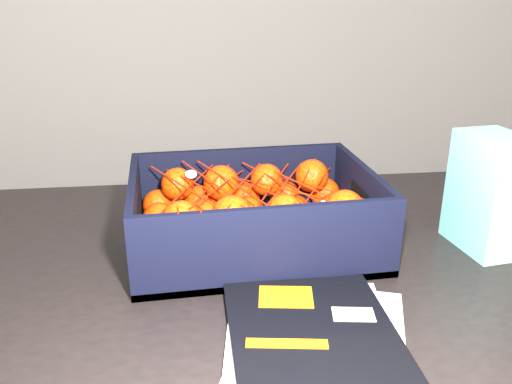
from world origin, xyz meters
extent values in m
cube|color=black|center=(-0.22, 0.00, 0.73)|extent=(1.25, 0.87, 0.04)
cylinder|color=black|center=(-0.77, 0.35, 0.35)|extent=(0.06, 0.06, 0.71)
cylinder|color=black|center=(0.33, 0.35, 0.35)|extent=(0.06, 0.06, 0.71)
cube|color=silver|center=(-0.19, -0.23, 0.75)|extent=(0.30, 0.34, 0.01)
cube|color=silver|center=(-0.20, -0.23, 0.76)|extent=(0.26, 0.31, 0.01)
cube|color=black|center=(-0.20, -0.23, 0.77)|extent=(0.22, 0.29, 0.01)
cube|color=orange|center=(-0.21, -0.14, 0.77)|extent=(0.08, 0.07, 0.00)
cube|color=white|center=(-0.13, -0.20, 0.77)|extent=(0.06, 0.04, 0.00)
cube|color=orange|center=(-0.23, -0.24, 0.77)|extent=(0.10, 0.04, 0.00)
cube|color=#916643|center=(-0.22, 0.07, 0.76)|extent=(0.41, 0.30, 0.01)
cube|color=black|center=(-0.22, 0.21, 0.82)|extent=(0.41, 0.01, 0.13)
cube|color=black|center=(-0.22, -0.08, 0.82)|extent=(0.41, 0.01, 0.13)
cube|color=black|center=(-0.42, 0.07, 0.82)|extent=(0.01, 0.28, 0.13)
cube|color=black|center=(-0.03, 0.07, 0.82)|extent=(0.01, 0.28, 0.13)
sphere|color=#FA3405|center=(-0.39, -0.05, 0.79)|extent=(0.06, 0.06, 0.06)
sphere|color=#FA3405|center=(-0.38, 0.03, 0.79)|extent=(0.06, 0.06, 0.06)
sphere|color=#FA3405|center=(-0.38, 0.11, 0.79)|extent=(0.06, 0.06, 0.06)
sphere|color=#FA3405|center=(-0.38, 0.17, 0.79)|extent=(0.06, 0.06, 0.06)
sphere|color=#FA3405|center=(-0.30, -0.05, 0.79)|extent=(0.06, 0.06, 0.06)
sphere|color=#FA3405|center=(-0.30, 0.03, 0.79)|extent=(0.06, 0.06, 0.06)
sphere|color=#FA3405|center=(-0.30, 0.10, 0.79)|extent=(0.06, 0.06, 0.06)
sphere|color=#FA3405|center=(-0.30, 0.17, 0.79)|extent=(0.06, 0.06, 0.06)
sphere|color=#FA3405|center=(-0.22, -0.05, 0.79)|extent=(0.06, 0.06, 0.06)
sphere|color=#FA3405|center=(-0.22, 0.03, 0.79)|extent=(0.06, 0.06, 0.06)
sphere|color=#FA3405|center=(-0.23, 0.10, 0.79)|extent=(0.06, 0.06, 0.06)
sphere|color=#FA3405|center=(-0.22, 0.17, 0.79)|extent=(0.06, 0.06, 0.06)
sphere|color=#FA3405|center=(-0.14, -0.05, 0.79)|extent=(0.06, 0.06, 0.06)
sphere|color=#FA3405|center=(-0.15, 0.03, 0.79)|extent=(0.06, 0.06, 0.06)
sphere|color=#FA3405|center=(-0.14, 0.10, 0.79)|extent=(0.06, 0.06, 0.06)
sphere|color=#FA3405|center=(-0.14, 0.17, 0.79)|extent=(0.06, 0.06, 0.06)
sphere|color=#FA3405|center=(-0.06, -0.05, 0.79)|extent=(0.06, 0.06, 0.06)
sphere|color=#FA3405|center=(-0.06, 0.03, 0.79)|extent=(0.07, 0.07, 0.07)
sphere|color=#FA3405|center=(-0.06, 0.10, 0.79)|extent=(0.06, 0.06, 0.06)
sphere|color=#FA3405|center=(-0.06, 0.18, 0.79)|extent=(0.06, 0.06, 0.06)
sphere|color=#FA3405|center=(-0.35, -0.01, 0.84)|extent=(0.06, 0.06, 0.06)
sphere|color=#FA3405|center=(-0.35, 0.15, 0.84)|extent=(0.06, 0.06, 0.06)
sphere|color=#FA3405|center=(-0.27, -0.01, 0.84)|extent=(0.07, 0.07, 0.07)
sphere|color=#FA3405|center=(-0.27, 0.14, 0.84)|extent=(0.06, 0.06, 0.06)
sphere|color=#FA3405|center=(-0.18, -0.01, 0.84)|extent=(0.06, 0.06, 0.06)
sphere|color=#FA3405|center=(-0.18, 0.14, 0.84)|extent=(0.06, 0.06, 0.06)
sphere|color=#FA3405|center=(-0.09, -0.02, 0.84)|extent=(0.06, 0.06, 0.06)
sphere|color=#FA3405|center=(-0.10, 0.15, 0.84)|extent=(0.06, 0.06, 0.06)
cylinder|color=#B51C06|center=(-0.33, 0.07, 0.86)|extent=(0.11, 0.21, 0.01)
cylinder|color=#B51C06|center=(-0.31, 0.06, 0.86)|extent=(0.11, 0.21, 0.01)
cylinder|color=#B51C06|center=(-0.28, 0.07, 0.86)|extent=(0.11, 0.21, 0.04)
cylinder|color=#B51C06|center=(-0.25, 0.06, 0.86)|extent=(0.11, 0.21, 0.03)
cylinder|color=#B51C06|center=(-0.22, 0.06, 0.86)|extent=(0.11, 0.21, 0.01)
cylinder|color=#B51C06|center=(-0.19, 0.06, 0.86)|extent=(0.11, 0.21, 0.04)
cylinder|color=#B51C06|center=(-0.17, 0.07, 0.86)|extent=(0.11, 0.21, 0.02)
cylinder|color=#B51C06|center=(-0.14, 0.06, 0.86)|extent=(0.11, 0.21, 0.01)
cylinder|color=#B51C06|center=(-0.11, 0.06, 0.85)|extent=(0.11, 0.21, 0.03)
cylinder|color=#B51C06|center=(-0.33, 0.08, 0.86)|extent=(0.11, 0.21, 0.01)
cylinder|color=#B51C06|center=(-0.31, 0.06, 0.86)|extent=(0.11, 0.21, 0.02)
cylinder|color=#B51C06|center=(-0.28, 0.07, 0.86)|extent=(0.11, 0.21, 0.02)
cylinder|color=#B51C06|center=(-0.25, 0.06, 0.86)|extent=(0.11, 0.21, 0.01)
cylinder|color=#B51C06|center=(-0.22, 0.07, 0.86)|extent=(0.11, 0.21, 0.02)
cylinder|color=#B51C06|center=(-0.19, 0.06, 0.85)|extent=(0.11, 0.21, 0.02)
cylinder|color=#B51C06|center=(-0.17, 0.07, 0.86)|extent=(0.11, 0.21, 0.01)
cylinder|color=#B51C06|center=(-0.14, 0.07, 0.85)|extent=(0.11, 0.21, 0.03)
cylinder|color=#B51C06|center=(-0.11, 0.06, 0.85)|extent=(0.11, 0.21, 0.01)
cylinder|color=#B51C06|center=(-0.35, -0.07, 0.85)|extent=(0.00, 0.03, 0.09)
cylinder|color=#B51C06|center=(-0.32, -0.07, 0.85)|extent=(0.01, 0.04, 0.08)
cube|color=white|center=(0.17, -0.01, 0.85)|extent=(0.10, 0.14, 0.20)
camera|label=1|loc=(-0.37, -0.76, 1.18)|focal=37.41mm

